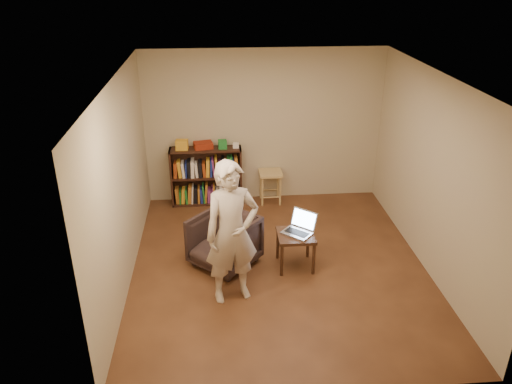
{
  "coord_description": "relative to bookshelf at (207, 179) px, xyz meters",
  "views": [
    {
      "loc": [
        -0.8,
        -5.78,
        3.87
      ],
      "look_at": [
        -0.29,
        0.35,
        0.98
      ],
      "focal_mm": 35.0,
      "sensor_mm": 36.0,
      "label": 1
    }
  ],
  "objects": [
    {
      "name": "laptop",
      "position": [
        1.27,
        -2.04,
        0.13
      ],
      "size": [
        0.52,
        0.52,
        0.27
      ],
      "rotation": [
        0.0,
        0.0,
        -0.71
      ],
      "color": "silver",
      "rests_on": "side_table"
    },
    {
      "name": "floor",
      "position": [
        1.0,
        -2.09,
        -0.44
      ],
      "size": [
        4.5,
        4.5,
        0.0
      ],
      "primitive_type": "plane",
      "color": "#452716",
      "rests_on": "ground"
    },
    {
      "name": "bookshelf",
      "position": [
        0.0,
        0.0,
        0.0
      ],
      "size": [
        1.2,
        0.3,
        1.0
      ],
      "color": "black",
      "rests_on": "floor"
    },
    {
      "name": "person",
      "position": [
        0.34,
        -2.71,
        0.47
      ],
      "size": [
        0.75,
        0.59,
        1.82
      ],
      "primitive_type": "imported",
      "rotation": [
        0.0,
        0.0,
        0.27
      ],
      "color": "beige",
      "rests_on": "floor"
    },
    {
      "name": "wall_left",
      "position": [
        -1.0,
        -2.09,
        0.86
      ],
      "size": [
        0.0,
        4.5,
        4.5
      ],
      "primitive_type": "plane",
      "rotation": [
        1.57,
        0.0,
        1.57
      ],
      "color": "#BBA78D",
      "rests_on": "floor"
    },
    {
      "name": "box_green",
      "position": [
        0.29,
        -0.02,
        0.63
      ],
      "size": [
        0.14,
        0.14,
        0.14
      ],
      "primitive_type": "cube",
      "rotation": [
        0.0,
        0.0,
        0.04
      ],
      "color": "#207A2E",
      "rests_on": "bookshelf"
    },
    {
      "name": "red_cloth",
      "position": [
        -0.03,
        0.02,
        0.61
      ],
      "size": [
        0.34,
        0.28,
        0.1
      ],
      "primitive_type": "cube",
      "rotation": [
        0.0,
        0.0,
        0.2
      ],
      "color": "#972D13",
      "rests_on": "bookshelf"
    },
    {
      "name": "wall_right",
      "position": [
        3.0,
        -2.09,
        0.86
      ],
      "size": [
        0.0,
        4.5,
        4.5
      ],
      "primitive_type": "plane",
      "rotation": [
        1.57,
        0.0,
        -1.57
      ],
      "color": "#BBA78D",
      "rests_on": "floor"
    },
    {
      "name": "side_table",
      "position": [
        1.22,
        -2.1,
        -0.02
      ],
      "size": [
        0.49,
        0.49,
        0.51
      ],
      "color": "black",
      "rests_on": "floor"
    },
    {
      "name": "ceiling",
      "position": [
        1.0,
        -2.09,
        2.16
      ],
      "size": [
        4.5,
        4.5,
        0.0
      ],
      "primitive_type": "plane",
      "color": "white",
      "rests_on": "wall_back"
    },
    {
      "name": "stool",
      "position": [
        1.1,
        -0.06,
        0.01
      ],
      "size": [
        0.39,
        0.39,
        0.56
      ],
      "color": "tan",
      "rests_on": "floor"
    },
    {
      "name": "box_yellow",
      "position": [
        -0.38,
        -0.02,
        0.64
      ],
      "size": [
        0.21,
        0.16,
        0.16
      ],
      "primitive_type": "cube",
      "rotation": [
        0.0,
        0.0,
        -0.05
      ],
      "color": "gold",
      "rests_on": "bookshelf"
    },
    {
      "name": "wall_back",
      "position": [
        1.0,
        0.16,
        0.86
      ],
      "size": [
        4.0,
        0.0,
        4.0
      ],
      "primitive_type": "plane",
      "rotation": [
        1.57,
        0.0,
        0.0
      ],
      "color": "#BBA78D",
      "rests_on": "floor"
    },
    {
      "name": "armchair",
      "position": [
        0.25,
        -1.97,
        -0.08
      ],
      "size": [
        1.11,
        1.11,
        0.73
      ],
      "primitive_type": "imported",
      "rotation": [
        0.0,
        0.0,
        -0.73
      ],
      "color": "#2E211F",
      "rests_on": "floor"
    },
    {
      "name": "box_white",
      "position": [
        0.51,
        -0.01,
        0.6
      ],
      "size": [
        0.11,
        0.11,
        0.08
      ],
      "primitive_type": "cube",
      "rotation": [
        0.0,
        0.0,
        -0.11
      ],
      "color": "white",
      "rests_on": "bookshelf"
    }
  ]
}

